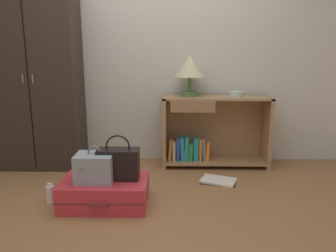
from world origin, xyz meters
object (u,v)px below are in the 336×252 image
suitcase_large (105,192)px  handbag (118,163)px  bottle (50,194)px  open_book_on_floor (218,181)px  bowl (236,94)px  bookshelf (211,132)px  train_case (95,167)px  table_lamp (190,67)px  wardrobe (37,77)px

suitcase_large → handbag: handbag is taller
bottle → open_book_on_floor: (1.48, 0.51, -0.07)m
bowl → handbag: 1.57m
bookshelf → open_book_on_floor: size_ratio=2.94×
bowl → train_case: (-1.31, -1.06, -0.46)m
suitcase_large → open_book_on_floor: suitcase_large is taller
suitcase_large → bookshelf: bearing=46.5°
bookshelf → bowl: size_ratio=7.92×
bookshelf → train_case: bearing=-134.5°
suitcase_large → bottle: bearing=178.7°
table_lamp → bottle: (-1.21, -1.04, -1.00)m
table_lamp → train_case: bearing=-126.8°
table_lamp → open_book_on_floor: 1.23m
bookshelf → wardrobe: bearing=-178.4°
train_case → handbag: 0.19m
train_case → open_book_on_floor: bearing=27.0°
bookshelf → bowl: (0.26, 0.00, 0.42)m
train_case → open_book_on_floor: 1.26m
train_case → handbag: size_ratio=0.81×
bowl → train_case: 1.75m
suitcase_large → bottle: suitcase_large is taller
bowl → suitcase_large: 1.75m
wardrobe → bookshelf: wardrobe is taller
wardrobe → table_lamp: wardrobe is taller
bottle → train_case: bearing=-6.1°
wardrobe → bowl: bearing=1.5°
bookshelf → bottle: (-1.45, -1.02, -0.29)m
bookshelf → handbag: 1.33m
table_lamp → handbag: table_lamp is taller
wardrobe → bookshelf: size_ratio=1.69×
handbag → wardrobe: bearing=136.4°
open_book_on_floor → bookshelf: bearing=93.7°
wardrobe → suitcase_large: size_ratio=2.76×
handbag → train_case: bearing=-162.9°
table_lamp → bottle: size_ratio=2.49×
train_case → bottle: 0.48m
wardrobe → suitcase_large: wardrobe is taller
bowl → handbag: bearing=-138.1°
handbag → open_book_on_floor: (0.90, 0.49, -0.35)m
bottle → table_lamp: bearing=40.7°
train_case → open_book_on_floor: train_case is taller
bookshelf → bottle: bearing=-144.8°
suitcase_large → train_case: (-0.07, -0.03, 0.23)m
bowl → train_case: bowl is taller
bowl → handbag: bowl is taller
suitcase_large → train_case: 0.24m
suitcase_large → handbag: 0.27m
train_case → bottle: bearing=173.9°
wardrobe → bookshelf: bearing=1.6°
bowl → open_book_on_floor: size_ratio=0.37×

